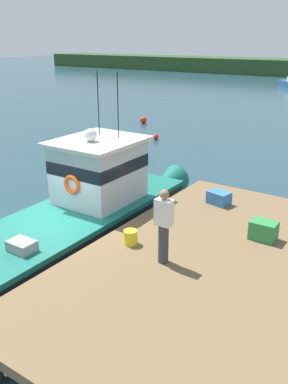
# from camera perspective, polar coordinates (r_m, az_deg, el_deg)

# --- Properties ---
(ground_plane) EXTENTS (200.00, 200.00, 0.00)m
(ground_plane) POSITION_cam_1_polar(r_m,az_deg,el_deg) (11.93, -10.63, -8.13)
(ground_plane) COLOR #23424C
(dock) EXTENTS (6.00, 9.00, 1.20)m
(dock) POSITION_cam_1_polar(r_m,az_deg,el_deg) (9.04, 11.62, -10.41)
(dock) COLOR #4C3D2D
(dock) RESTS_ON ground
(main_fishing_boat) EXTENTS (2.64, 9.82, 4.80)m
(main_fishing_boat) POSITION_cam_1_polar(r_m,az_deg,el_deg) (11.81, -7.99, -2.85)
(main_fishing_boat) COLOR #196B5B
(main_fishing_boat) RESTS_ON ground
(crate_stack_near_edge) EXTENTS (0.60, 0.44, 0.45)m
(crate_stack_near_edge) POSITION_cam_1_polar(r_m,az_deg,el_deg) (10.10, 16.19, -5.12)
(crate_stack_near_edge) COLOR #2D8442
(crate_stack_near_edge) RESTS_ON dock
(crate_single_far) EXTENTS (0.68, 0.55, 0.37)m
(crate_single_far) POSITION_cam_1_polar(r_m,az_deg,el_deg) (11.92, 10.32, -0.80)
(crate_single_far) COLOR #3370B2
(crate_single_far) RESTS_ON dock
(bait_bucket) EXTENTS (0.32, 0.32, 0.34)m
(bait_bucket) POSITION_cam_1_polar(r_m,az_deg,el_deg) (9.50, -1.87, -6.27)
(bait_bucket) COLOR yellow
(bait_bucket) RESTS_ON dock
(deckhand_by_the_boat) EXTENTS (0.36, 0.22, 1.63)m
(deckhand_by_the_boat) POSITION_cam_1_polar(r_m,az_deg,el_deg) (8.49, 2.74, -4.57)
(deckhand_by_the_boat) COLOR #383842
(deckhand_by_the_boat) RESTS_ON dock
(mooring_buoy_outer) EXTENTS (0.47, 0.47, 0.47)m
(mooring_buoy_outer) POSITION_cam_1_polar(r_m,az_deg,el_deg) (29.31, -0.09, 9.93)
(mooring_buoy_outer) COLOR red
(mooring_buoy_outer) RESTS_ON ground
(mooring_buoy_inshore) EXTENTS (0.35, 0.35, 0.35)m
(mooring_buoy_inshore) POSITION_cam_1_polar(r_m,az_deg,el_deg) (24.48, 1.61, 7.64)
(mooring_buoy_inshore) COLOR red
(mooring_buoy_inshore) RESTS_ON ground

